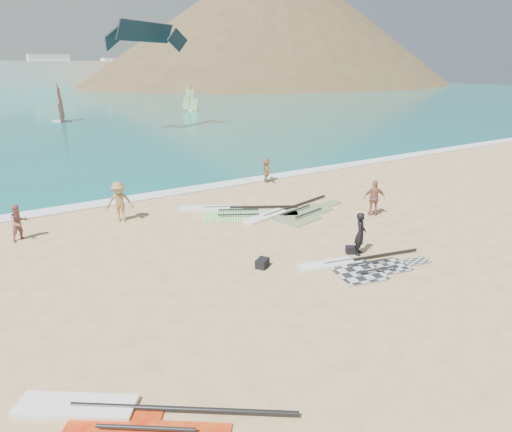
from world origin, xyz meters
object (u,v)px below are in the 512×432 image
gear_bag_near (262,263)px  beachgoer_right (266,170)px  rig_grey (356,266)px  beachgoer_left (19,223)px  beachgoer_mid (119,202)px  gear_bag_far (352,250)px  rig_red (124,428)px  rig_orange (290,213)px  person_wetsuit (360,234)px  beachgoer_back (374,198)px  rig_green (229,211)px

gear_bag_near → beachgoer_right: 11.95m
gear_bag_near → rig_grey: bearing=-31.5°
beachgoer_left → beachgoer_mid: 4.17m
rig_grey → gear_bag_far: 1.23m
rig_red → beachgoer_left: beachgoer_left is taller
rig_orange → beachgoer_right: beachgoer_right is taller
person_wetsuit → beachgoer_left: 13.89m
gear_bag_far → beachgoer_back: bearing=34.7°
gear_bag_far → beachgoer_back: 4.91m
person_wetsuit → beachgoer_right: 11.28m
gear_bag_far → beachgoer_mid: bearing=128.9°
rig_orange → gear_bag_far: bearing=-110.5°
beachgoer_left → beachgoer_back: size_ratio=0.88×
gear_bag_near → gear_bag_far: (3.63, -0.79, -0.02)m
beachgoer_left → person_wetsuit: bearing=-62.2°
beachgoer_back → beachgoer_right: (-1.04, 7.99, -0.12)m
beachgoer_mid → gear_bag_near: bearing=-48.8°
beachgoer_back → rig_green: bearing=-2.7°
beachgoer_mid → beachgoer_right: 9.96m
beachgoer_mid → rig_grey: bearing=-38.3°
rig_grey → rig_red: 9.67m
rig_green → beachgoer_mid: (-4.91, 1.47, 0.91)m
beachgoer_left → rig_orange: bearing=-40.6°
gear_bag_near → beachgoer_back: bearing=14.5°
rig_red → beachgoer_left: size_ratio=3.37×
beachgoer_back → gear_bag_near: bearing=47.0°
gear_bag_far → beachgoer_mid: (-6.71, 8.30, 0.82)m
rig_grey → rig_green: rig_green is taller
rig_red → gear_bag_far: (9.93, 3.96, 0.09)m
rig_red → gear_bag_near: bearing=71.4°
gear_bag_far → beachgoer_left: bearing=142.9°
rig_green → person_wetsuit: bearing=-45.9°
person_wetsuit → beachgoer_mid: 10.94m
gear_bag_far → beachgoer_back: size_ratio=0.26×
rig_green → beachgoer_right: beachgoer_right is taller
beachgoer_mid → beachgoer_back: 12.05m
gear_bag_far → beachgoer_back: (3.99, 2.76, 0.74)m
rig_grey → rig_orange: (1.34, 5.99, 0.00)m
rig_grey → rig_green: (-1.07, 7.82, 0.00)m
rig_green → rig_red: size_ratio=1.04×
rig_grey → gear_bag_near: gear_bag_near is taller
beachgoer_right → beachgoer_back: bearing=-147.3°
beachgoer_back → gear_bag_far: bearing=67.2°
gear_bag_far → beachgoer_right: bearing=74.7°
beachgoer_left → beachgoer_back: 15.83m
rig_orange → rig_red: 13.83m
rig_grey → rig_green: size_ratio=0.91×
rig_green → person_wetsuit: size_ratio=3.22×
rig_grey → rig_red: rig_red is taller
rig_green → person_wetsuit: (1.98, -7.02, 0.79)m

